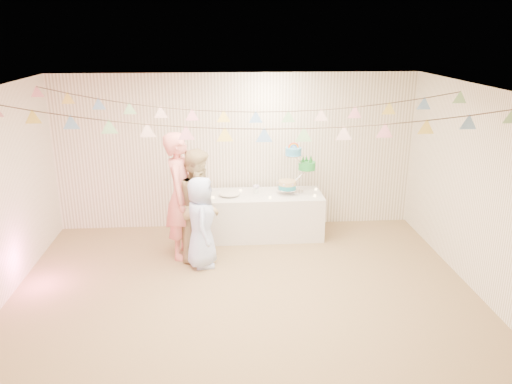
{
  "coord_description": "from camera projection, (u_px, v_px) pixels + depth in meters",
  "views": [
    {
      "loc": [
        -0.26,
        -5.62,
        3.27
      ],
      "look_at": [
        0.2,
        0.8,
        1.15
      ],
      "focal_mm": 35.0,
      "sensor_mm": 36.0,
      "label": 1
    }
  ],
  "objects": [
    {
      "name": "floor",
      "position": [
        245.0,
        297.0,
        6.37
      ],
      "size": [
        6.0,
        6.0,
        0.0
      ],
      "primitive_type": "plane",
      "color": "olive",
      "rests_on": "ground"
    },
    {
      "name": "ceiling",
      "position": [
        243.0,
        91.0,
        5.56
      ],
      "size": [
        6.0,
        6.0,
        0.0
      ],
      "primitive_type": "plane",
      "color": "silver",
      "rests_on": "ground"
    },
    {
      "name": "back_wall",
      "position": [
        237.0,
        152.0,
        8.33
      ],
      "size": [
        6.0,
        6.0,
        0.0
      ],
      "primitive_type": "plane",
      "color": "white",
      "rests_on": "ground"
    },
    {
      "name": "front_wall",
      "position": [
        261.0,
        316.0,
        3.6
      ],
      "size": [
        6.0,
        6.0,
        0.0
      ],
      "primitive_type": "plane",
      "color": "white",
      "rests_on": "ground"
    },
    {
      "name": "right_wall",
      "position": [
        486.0,
        196.0,
        6.17
      ],
      "size": [
        5.0,
        5.0,
        0.0
      ],
      "primitive_type": "plane",
      "color": "white",
      "rests_on": "ground"
    },
    {
      "name": "table",
      "position": [
        263.0,
        215.0,
        8.16
      ],
      "size": [
        1.92,
        0.77,
        0.72
      ],
      "primitive_type": "cube",
      "color": "silver",
      "rests_on": "floor"
    },
    {
      "name": "cake_stand",
      "position": [
        297.0,
        168.0,
        8.0
      ],
      "size": [
        0.7,
        0.41,
        0.78
      ],
      "primitive_type": null,
      "color": "silver",
      "rests_on": "table"
    },
    {
      "name": "cake_bottom",
      "position": [
        287.0,
        187.0,
        8.03
      ],
      "size": [
        0.31,
        0.31,
        0.15
      ],
      "primitive_type": null,
      "color": "teal",
      "rests_on": "cake_stand"
    },
    {
      "name": "cake_middle",
      "position": [
        307.0,
        168.0,
        8.11
      ],
      "size": [
        0.27,
        0.27,
        0.22
      ],
      "primitive_type": null,
      "color": "green",
      "rests_on": "cake_stand"
    },
    {
      "name": "cake_top_tier",
      "position": [
        293.0,
        154.0,
        7.9
      ],
      "size": [
        0.25,
        0.25,
        0.19
      ],
      "primitive_type": null,
      "color": "#3F97C8",
      "rests_on": "cake_stand"
    },
    {
      "name": "platter",
      "position": [
        230.0,
        194.0,
        7.96
      ],
      "size": [
        0.32,
        0.32,
        0.02
      ],
      "primitive_type": "cylinder",
      "color": "white",
      "rests_on": "table"
    },
    {
      "name": "posy",
      "position": [
        256.0,
        187.0,
        8.06
      ],
      "size": [
        0.13,
        0.13,
        0.14
      ],
      "primitive_type": null,
      "color": "white",
      "rests_on": "table"
    },
    {
      "name": "person_adult_a",
      "position": [
        181.0,
        196.0,
        7.27
      ],
      "size": [
        0.54,
        0.74,
        1.89
      ],
      "primitive_type": "imported",
      "rotation": [
        0.0,
        0.0,
        1.43
      ],
      "color": "#E27C76",
      "rests_on": "floor"
    },
    {
      "name": "person_adult_b",
      "position": [
        199.0,
        204.0,
        7.29
      ],
      "size": [
        0.78,
        0.92,
        1.65
      ],
      "primitive_type": "imported",
      "rotation": [
        0.0,
        0.0,
        1.36
      ],
      "color": "tan",
      "rests_on": "floor"
    },
    {
      "name": "person_child",
      "position": [
        201.0,
        222.0,
        7.04
      ],
      "size": [
        0.47,
        0.68,
        1.33
      ],
      "primitive_type": "imported",
      "rotation": [
        0.0,
        0.0,
        1.64
      ],
      "color": "#B4C9FF",
      "rests_on": "floor"
    },
    {
      "name": "bunting_back",
      "position": [
        240.0,
        100.0,
        6.68
      ],
      "size": [
        5.6,
        1.1,
        0.4
      ],
      "primitive_type": null,
      "color": "pink",
      "rests_on": "ceiling"
    },
    {
      "name": "bunting_front",
      "position": [
        244.0,
        120.0,
        5.45
      ],
      "size": [
        5.6,
        0.9,
        0.36
      ],
      "primitive_type": null,
      "color": "#72A5E5",
      "rests_on": "ceiling"
    },
    {
      "name": "tealight_0",
      "position": [
        213.0,
        197.0,
        7.85
      ],
      "size": [
        0.04,
        0.04,
        0.03
      ],
      "primitive_type": "cylinder",
      "color": "#FFD88C",
      "rests_on": "table"
    },
    {
      "name": "tealight_1",
      "position": [
        240.0,
        190.0,
        8.19
      ],
      "size": [
        0.04,
        0.04,
        0.03
      ],
      "primitive_type": "cylinder",
      "color": "#FFD88C",
      "rests_on": "table"
    },
    {
      "name": "tealight_2",
      "position": [
        270.0,
        197.0,
        7.84
      ],
      "size": [
        0.04,
        0.04,
        0.03
      ],
      "primitive_type": "cylinder",
      "color": "#FFD88C",
      "rests_on": "table"
    },
    {
      "name": "tealight_3",
      "position": [
        282.0,
        189.0,
        8.28
      ],
      "size": [
        0.04,
        0.04,
        0.03
      ],
      "primitive_type": "cylinder",
      "color": "#FFD88C",
      "rests_on": "table"
    },
    {
      "name": "tealight_4",
      "position": [
        315.0,
        196.0,
        7.93
      ],
      "size": [
        0.04,
        0.04,
        0.03
      ],
      "primitive_type": "cylinder",
      "color": "#FFD88C",
      "rests_on": "table"
    },
    {
      "name": "tealight_5",
      "position": [
        316.0,
        189.0,
        8.25
      ],
      "size": [
        0.04,
        0.04,
        0.03
      ],
      "primitive_type": "cylinder",
      "color": "#FFD88C",
      "rests_on": "table"
    }
  ]
}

